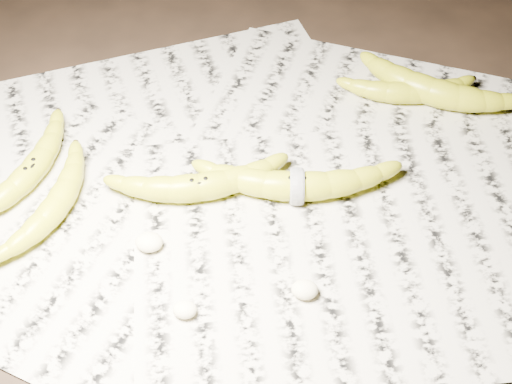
# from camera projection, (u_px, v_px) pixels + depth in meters

# --- Properties ---
(ground) EXTENTS (3.00, 3.00, 0.00)m
(ground) POSITION_uv_depth(u_px,v_px,m) (272.00, 218.00, 0.91)
(ground) COLOR black
(ground) RESTS_ON ground
(newspaper_patch) EXTENTS (0.90, 0.70, 0.01)m
(newspaper_patch) POSITION_uv_depth(u_px,v_px,m) (256.00, 193.00, 0.93)
(newspaper_patch) COLOR #BBB4A0
(newspaper_patch) RESTS_ON ground
(banana_left_a) EXTENTS (0.12, 0.20, 0.03)m
(banana_left_a) POSITION_uv_depth(u_px,v_px,m) (30.00, 170.00, 0.93)
(banana_left_a) COLOR gold
(banana_left_a) RESTS_ON newspaper_patch
(banana_left_b) EXTENTS (0.10, 0.18, 0.03)m
(banana_left_b) POSITION_uv_depth(u_px,v_px,m) (57.00, 202.00, 0.90)
(banana_left_b) COLOR gold
(banana_left_b) RESTS_ON newspaper_patch
(banana_center) EXTENTS (0.21, 0.11, 0.04)m
(banana_center) POSITION_uv_depth(u_px,v_px,m) (199.00, 185.00, 0.91)
(banana_center) COLOR gold
(banana_center) RESTS_ON newspaper_patch
(banana_taped) EXTENTS (0.24, 0.07, 0.04)m
(banana_taped) POSITION_uv_depth(u_px,v_px,m) (297.00, 184.00, 0.91)
(banana_taped) COLOR gold
(banana_taped) RESTS_ON newspaper_patch
(banana_upper_a) EXTENTS (0.18, 0.07, 0.03)m
(banana_upper_a) POSITION_uv_depth(u_px,v_px,m) (409.00, 91.00, 1.04)
(banana_upper_a) COLOR gold
(banana_upper_a) RESTS_ON newspaper_patch
(banana_upper_b) EXTENTS (0.21, 0.14, 0.04)m
(banana_upper_b) POSITION_uv_depth(u_px,v_px,m) (432.00, 89.00, 1.03)
(banana_upper_b) COLOR gold
(banana_upper_b) RESTS_ON newspaper_patch
(measuring_tape) EXTENTS (0.01, 0.05, 0.05)m
(measuring_tape) POSITION_uv_depth(u_px,v_px,m) (297.00, 184.00, 0.91)
(measuring_tape) COLOR white
(measuring_tape) RESTS_ON newspaper_patch
(flesh_chunk_a) EXTENTS (0.03, 0.03, 0.02)m
(flesh_chunk_a) POSITION_uv_depth(u_px,v_px,m) (149.00, 240.00, 0.87)
(flesh_chunk_a) COLOR #FFFAC5
(flesh_chunk_a) RESTS_ON newspaper_patch
(flesh_chunk_b) EXTENTS (0.03, 0.02, 0.02)m
(flesh_chunk_b) POSITION_uv_depth(u_px,v_px,m) (185.00, 308.00, 0.80)
(flesh_chunk_b) COLOR #FFFAC5
(flesh_chunk_b) RESTS_ON newspaper_patch
(flesh_chunk_c) EXTENTS (0.03, 0.03, 0.02)m
(flesh_chunk_c) POSITION_uv_depth(u_px,v_px,m) (305.00, 288.00, 0.82)
(flesh_chunk_c) COLOR #FFFAC5
(flesh_chunk_c) RESTS_ON newspaper_patch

